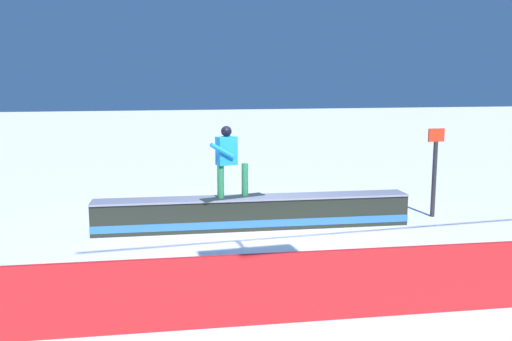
{
  "coord_description": "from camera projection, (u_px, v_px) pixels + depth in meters",
  "views": [
    {
      "loc": [
        2.85,
        10.6,
        2.95
      ],
      "look_at": [
        0.22,
        0.98,
        1.39
      ],
      "focal_mm": 37.4,
      "sensor_mm": 36.0,
      "label": 1
    }
  ],
  "objects": [
    {
      "name": "snowboarder",
      "position": [
        228.0,
        159.0,
        10.96
      ],
      "size": [
        1.43,
        0.64,
        1.5
      ],
      "color": "#1C2A29",
      "rests_on": "grind_box"
    },
    {
      "name": "grind_box",
      "position": [
        254.0,
        214.0,
        11.26
      ],
      "size": [
        6.68,
        1.34,
        0.68
      ],
      "color": "black",
      "rests_on": "ground_plane"
    },
    {
      "name": "ground_plane",
      "position": [
        254.0,
        228.0,
        11.3
      ],
      "size": [
        120.0,
        120.0,
        0.0
      ],
      "primitive_type": "plane",
      "color": "white"
    },
    {
      "name": "safety_fence",
      "position": [
        347.0,
        284.0,
        6.82
      ],
      "size": [
        12.66,
        1.47,
        0.92
      ],
      "primitive_type": "cube",
      "rotation": [
        0.0,
        0.0,
        -0.11
      ],
      "color": "red",
      "rests_on": "ground_plane"
    },
    {
      "name": "trail_marker",
      "position": [
        435.0,
        170.0,
        12.16
      ],
      "size": [
        0.4,
        0.1,
        2.04
      ],
      "color": "#262628",
      "rests_on": "ground_plane"
    }
  ]
}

